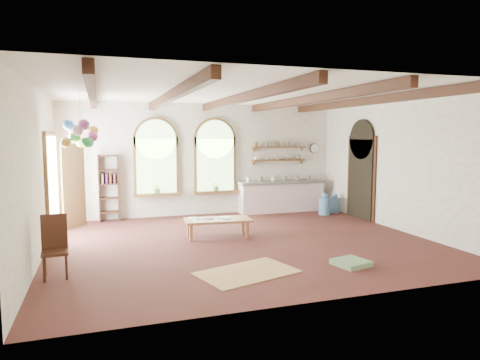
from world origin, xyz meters
name	(u,v)px	position (x,y,z in m)	size (l,w,h in m)	color
floor	(243,242)	(0.00, 0.00, 0.00)	(8.00, 8.00, 0.00)	#512121
ceiling_beams	(243,98)	(0.00, 0.00, 3.10)	(6.20, 6.80, 0.18)	#3D1E13
window_left	(156,160)	(-1.40, 3.43, 1.63)	(1.30, 0.28, 2.20)	brown
window_right	(215,159)	(0.30, 3.43, 1.63)	(1.30, 0.28, 2.20)	brown
left_doorway	(52,187)	(-3.95, 1.80, 1.15)	(0.10, 1.90, 2.50)	brown
right_doorway	(361,179)	(3.95, 1.50, 1.10)	(0.10, 1.30, 2.40)	black
kitchen_counter	(281,196)	(2.30, 3.20, 0.48)	(2.68, 0.62, 0.94)	beige
wall_shelf_lower	(279,160)	(2.30, 3.38, 1.55)	(1.70, 0.24, 0.04)	brown
wall_shelf_upper	(279,147)	(2.30, 3.38, 1.95)	(1.70, 0.24, 0.04)	brown
wall_clock	(315,148)	(3.55, 3.45, 1.90)	(0.32, 0.32, 0.04)	black
bookshelf	(109,188)	(-2.70, 3.32, 0.90)	(0.53, 0.32, 1.80)	#3D1E13
coffee_table	(218,221)	(-0.40, 0.60, 0.37)	(1.54, 0.82, 0.42)	#B17D51
side_chair	(55,260)	(-3.65, -1.24, 0.30)	(0.44, 0.44, 1.03)	#3D1E13
floor_mat	(247,272)	(-0.60, -2.00, 0.01)	(1.63, 1.01, 0.02)	tan
floor_cushion	(351,263)	(1.30, -2.19, 0.05)	(0.55, 0.55, 0.09)	#6A8D61
water_jug_a	(335,204)	(3.75, 2.50, 0.25)	(0.31, 0.31, 0.59)	#507DAC
water_jug_b	(324,205)	(3.30, 2.31, 0.28)	(0.33, 0.33, 0.65)	#507DAC
balloon_cluster	(80,134)	(-3.27, 0.80, 2.34)	(0.74, 0.77, 1.14)	silver
table_book	(205,219)	(-0.69, 0.65, 0.43)	(0.17, 0.25, 0.02)	olive
tablet	(225,218)	(-0.24, 0.58, 0.43)	(0.17, 0.24, 0.01)	black
potted_plant_left	(157,188)	(-1.40, 3.32, 0.85)	(0.27, 0.23, 0.30)	#598C4C
potted_plant_right	(216,186)	(0.30, 3.32, 0.85)	(0.27, 0.23, 0.30)	#598C4C
shelf_cup_a	(256,158)	(1.55, 3.38, 1.62)	(0.12, 0.10, 0.10)	white
shelf_cup_b	(267,158)	(1.90, 3.38, 1.62)	(0.10, 0.10, 0.09)	beige
shelf_bowl_a	(277,159)	(2.25, 3.38, 1.60)	(0.22, 0.22, 0.05)	beige
shelf_bowl_b	(288,158)	(2.60, 3.38, 1.60)	(0.20, 0.20, 0.06)	#8C664C
shelf_vase	(298,156)	(2.95, 3.38, 1.67)	(0.18, 0.18, 0.19)	slate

